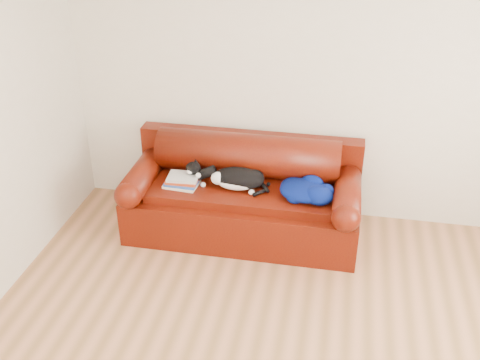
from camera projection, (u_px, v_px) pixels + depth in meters
The scene contains 7 objects.
ground at pixel (277, 357), 3.95m from camera, with size 4.50×4.50×0.00m, color brown.
room_shell at pixel (309, 143), 3.13m from camera, with size 4.52×4.02×2.61m.
sofa_base at pixel (243, 210), 5.20m from camera, with size 2.10×0.90×0.50m.
sofa_back at pixel (248, 169), 5.26m from camera, with size 2.10×1.01×0.88m.
book_stack at pixel (183, 181), 5.05m from camera, with size 0.31×0.25×0.10m.
cat at pixel (237, 179), 4.99m from camera, with size 0.66×0.28×0.24m.
blanket at pixel (305, 190), 4.87m from camera, with size 0.51×0.48×0.16m.
Camera 1 is at (0.29, -2.84, 3.01)m, focal length 42.00 mm.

